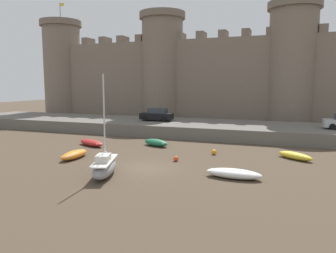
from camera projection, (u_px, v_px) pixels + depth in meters
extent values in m
plane|color=#4C3D2D|center=(146.00, 168.00, 23.57)|extent=(160.00, 160.00, 0.00)
cube|color=#666059|center=(205.00, 128.00, 39.58)|extent=(69.39, 10.00, 1.36)
cube|color=#7A6B5B|center=(222.00, 82.00, 48.55)|extent=(57.39, 2.80, 12.61)
cylinder|color=#7A6B5B|center=(63.00, 73.00, 58.29)|extent=(6.35, 6.35, 15.97)
cylinder|color=#706254|center=(61.00, 24.00, 57.19)|extent=(7.11, 7.11, 1.00)
cylinder|color=#4C4742|center=(60.00, 12.00, 56.93)|extent=(0.10, 0.10, 3.00)
cube|color=yellow|center=(62.00, 5.00, 56.62)|extent=(0.80, 0.04, 0.50)
cylinder|color=#7A6B5B|center=(162.00, 71.00, 51.65)|extent=(6.35, 6.35, 15.97)
cylinder|color=#706254|center=(162.00, 16.00, 50.55)|extent=(7.11, 7.11, 1.00)
cylinder|color=#7A6B5B|center=(292.00, 70.00, 45.01)|extent=(6.35, 6.35, 15.97)
cylinder|color=#706254|center=(295.00, 6.00, 43.92)|extent=(7.11, 7.11, 1.00)
cube|color=#746557|center=(88.00, 42.00, 55.68)|extent=(1.10, 2.52, 1.10)
cube|color=#746557|center=(105.00, 41.00, 54.53)|extent=(1.10, 2.52, 1.10)
cube|color=#746557|center=(123.00, 40.00, 53.39)|extent=(1.10, 2.52, 1.10)
cube|color=#746557|center=(141.00, 39.00, 52.24)|extent=(1.10, 2.52, 1.10)
cube|color=#746557|center=(180.00, 37.00, 49.95)|extent=(1.10, 2.52, 1.10)
cube|color=#746557|center=(201.00, 36.00, 48.81)|extent=(1.10, 2.52, 1.10)
cube|color=#746557|center=(223.00, 35.00, 47.66)|extent=(1.10, 2.52, 1.10)
cube|color=#746557|center=(247.00, 33.00, 46.52)|extent=(1.10, 2.52, 1.10)
cube|color=#746557|center=(271.00, 32.00, 45.38)|extent=(1.10, 2.52, 1.10)
cube|color=#746557|center=(323.00, 29.00, 43.09)|extent=(1.10, 2.52, 1.10)
ellipsoid|color=yellow|center=(295.00, 156.00, 26.30)|extent=(3.08, 2.67, 0.57)
ellipsoid|color=#F2F246|center=(295.00, 155.00, 26.29)|extent=(2.50, 2.16, 0.31)
cube|color=beige|center=(298.00, 155.00, 26.09)|extent=(0.67, 0.79, 0.06)
cube|color=beige|center=(283.00, 152.00, 27.31)|extent=(0.55, 0.61, 0.08)
ellipsoid|color=gray|center=(105.00, 168.00, 21.55)|extent=(2.61, 4.54, 1.05)
cube|color=silver|center=(105.00, 161.00, 21.49)|extent=(2.26, 3.98, 0.08)
cube|color=silver|center=(103.00, 158.00, 21.13)|extent=(1.17, 1.42, 0.44)
cylinder|color=silver|center=(104.00, 117.00, 21.34)|extent=(0.10, 0.10, 5.62)
cylinder|color=silver|center=(103.00, 155.00, 20.99)|extent=(0.71, 1.88, 0.08)
ellipsoid|color=red|center=(91.00, 143.00, 32.04)|extent=(3.71, 2.54, 0.60)
ellipsoid|color=#F23939|center=(91.00, 142.00, 32.03)|extent=(3.02, 2.04, 0.33)
cube|color=beige|center=(90.00, 141.00, 32.22)|extent=(0.59, 0.97, 0.06)
cube|color=beige|center=(99.00, 144.00, 31.05)|extent=(0.52, 0.69, 0.08)
ellipsoid|color=silver|center=(234.00, 174.00, 21.00)|extent=(3.62, 1.42, 0.61)
ellipsoid|color=white|center=(234.00, 173.00, 20.99)|extent=(2.97, 1.11, 0.34)
cube|color=beige|center=(238.00, 172.00, 20.89)|extent=(0.23, 1.12, 0.06)
cube|color=beige|center=(212.00, 170.00, 21.51)|extent=(0.30, 0.73, 0.08)
ellipsoid|color=#1E6B47|center=(156.00, 143.00, 31.90)|extent=(3.14, 2.17, 0.68)
ellipsoid|color=#339266|center=(156.00, 142.00, 31.89)|extent=(2.56, 1.74, 0.38)
cube|color=beige|center=(154.00, 141.00, 32.04)|extent=(0.56, 0.96, 0.06)
cube|color=beige|center=(164.00, 143.00, 31.11)|extent=(0.50, 0.68, 0.08)
ellipsoid|color=orange|center=(74.00, 155.00, 26.55)|extent=(1.27, 3.29, 0.64)
ellipsoid|color=gold|center=(74.00, 154.00, 26.55)|extent=(1.00, 2.70, 0.35)
cube|color=beige|center=(76.00, 153.00, 26.77)|extent=(0.96, 0.24, 0.06)
cube|color=beige|center=(65.00, 157.00, 25.35)|extent=(0.63, 0.31, 0.08)
sphere|color=#E04C1E|center=(176.00, 159.00, 25.63)|extent=(0.41, 0.41, 0.41)
sphere|color=orange|center=(214.00, 152.00, 28.02)|extent=(0.45, 0.45, 0.45)
cylinder|color=black|center=(333.00, 127.00, 33.40)|extent=(0.65, 0.21, 0.64)
cylinder|color=black|center=(330.00, 125.00, 35.00)|extent=(0.65, 0.21, 0.64)
cube|color=black|center=(157.00, 116.00, 41.55)|extent=(4.17, 1.88, 0.80)
cube|color=#2D3842|center=(158.00, 111.00, 41.41)|extent=(2.32, 1.60, 0.64)
cylinder|color=black|center=(145.00, 119.00, 41.17)|extent=(0.65, 0.21, 0.64)
cylinder|color=black|center=(150.00, 117.00, 42.77)|extent=(0.65, 0.21, 0.64)
cylinder|color=black|center=(164.00, 119.00, 40.39)|extent=(0.65, 0.21, 0.64)
cylinder|color=black|center=(168.00, 118.00, 42.00)|extent=(0.65, 0.21, 0.64)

